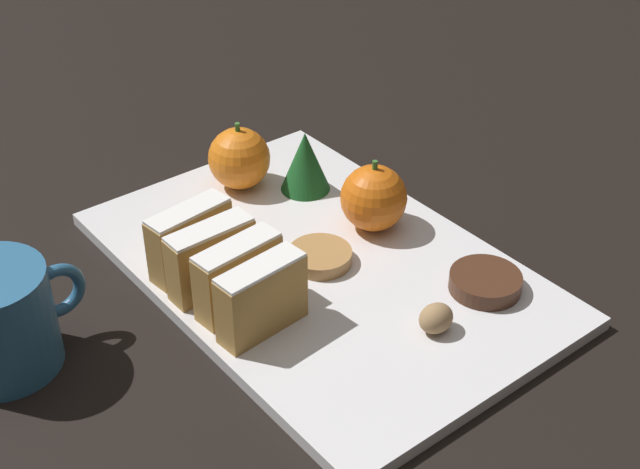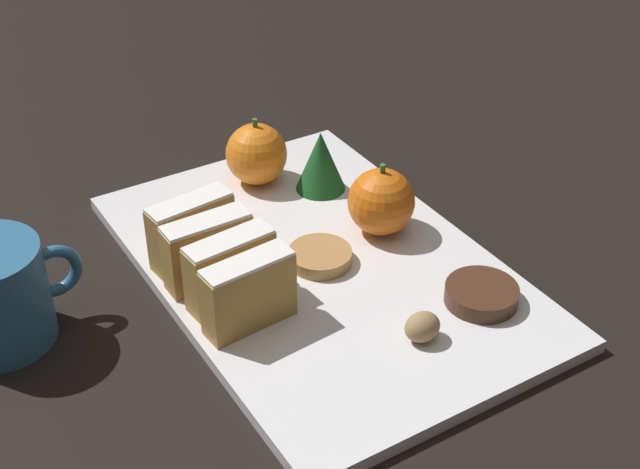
% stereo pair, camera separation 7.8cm
% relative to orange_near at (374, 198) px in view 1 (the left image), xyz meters
% --- Properties ---
extents(ground_plane, '(6.00, 6.00, 0.00)m').
position_rel_orange_near_xyz_m(ground_plane, '(-0.08, -0.01, -0.04)').
color(ground_plane, black).
extents(serving_platter, '(0.28, 0.42, 0.01)m').
position_rel_orange_near_xyz_m(serving_platter, '(-0.08, -0.01, -0.04)').
color(serving_platter, white).
rests_on(serving_platter, ground_plane).
extents(stollen_slice_front, '(0.08, 0.03, 0.06)m').
position_rel_orange_near_xyz_m(stollen_slice_front, '(-0.17, -0.06, -0.00)').
color(stollen_slice_front, '#B28442').
rests_on(stollen_slice_front, serving_platter).
extents(stollen_slice_second, '(0.08, 0.03, 0.06)m').
position_rel_orange_near_xyz_m(stollen_slice_second, '(-0.17, -0.02, -0.00)').
color(stollen_slice_second, '#B28442').
rests_on(stollen_slice_second, serving_platter).
extents(stollen_slice_third, '(0.08, 0.03, 0.06)m').
position_rel_orange_near_xyz_m(stollen_slice_third, '(-0.17, 0.01, -0.00)').
color(stollen_slice_third, '#B28442').
rests_on(stollen_slice_third, serving_platter).
extents(stollen_slice_fourth, '(0.08, 0.03, 0.06)m').
position_rel_orange_near_xyz_m(stollen_slice_fourth, '(-0.17, 0.05, -0.00)').
color(stollen_slice_fourth, '#B28442').
rests_on(stollen_slice_fourth, serving_platter).
extents(orange_near, '(0.06, 0.06, 0.07)m').
position_rel_orange_near_xyz_m(orange_near, '(0.00, 0.00, 0.00)').
color(orange_near, orange).
rests_on(orange_near, serving_platter).
extents(orange_far, '(0.06, 0.06, 0.07)m').
position_rel_orange_near_xyz_m(orange_far, '(-0.06, 0.14, -0.00)').
color(orange_far, orange).
rests_on(orange_far, serving_platter).
extents(walnut, '(0.03, 0.02, 0.02)m').
position_rel_orange_near_xyz_m(walnut, '(-0.06, -0.15, -0.02)').
color(walnut, '#9E7A51').
rests_on(walnut, serving_platter).
extents(chocolate_cookie, '(0.06, 0.06, 0.02)m').
position_rel_orange_near_xyz_m(chocolate_cookie, '(0.01, -0.13, -0.02)').
color(chocolate_cookie, '#472819').
rests_on(chocolate_cookie, serving_platter).
extents(gingerbread_cookie, '(0.06, 0.06, 0.01)m').
position_rel_orange_near_xyz_m(gingerbread_cookie, '(-0.08, -0.01, -0.03)').
color(gingerbread_cookie, '#B27F47').
rests_on(gingerbread_cookie, serving_platter).
extents(evergreen_sprig, '(0.05, 0.05, 0.06)m').
position_rel_orange_near_xyz_m(evergreen_sprig, '(-0.01, 0.09, 0.00)').
color(evergreen_sprig, '#195623').
rests_on(evergreen_sprig, serving_platter).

